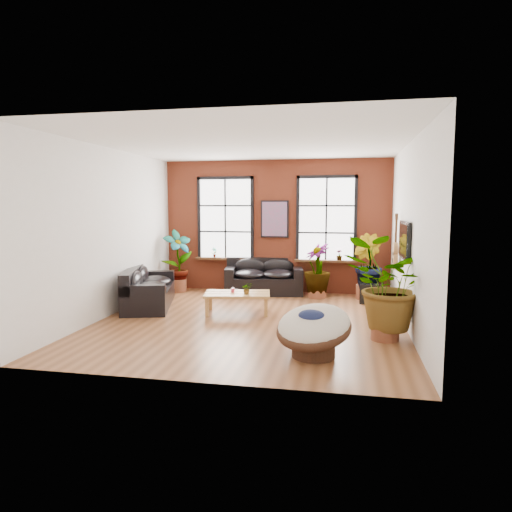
{
  "coord_description": "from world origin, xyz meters",
  "views": [
    {
      "loc": [
        1.82,
        -8.76,
        2.32
      ],
      "look_at": [
        0.0,
        0.6,
        1.25
      ],
      "focal_mm": 32.0,
      "sensor_mm": 36.0,
      "label": 1
    }
  ],
  "objects_px": {
    "sofa_left": "(147,289)",
    "sofa_back": "(264,278)",
    "coffee_table": "(237,295)",
    "papasan_chair": "(314,328)"
  },
  "relations": [
    {
      "from": "sofa_back",
      "to": "sofa_left",
      "type": "distance_m",
      "value": 3.14
    },
    {
      "from": "coffee_table",
      "to": "papasan_chair",
      "type": "xyz_separation_m",
      "value": [
        1.8,
        -2.53,
        0.05
      ]
    },
    {
      "from": "sofa_left",
      "to": "coffee_table",
      "type": "distance_m",
      "value": 2.22
    },
    {
      "from": "sofa_left",
      "to": "coffee_table",
      "type": "xyz_separation_m",
      "value": [
        2.2,
        -0.28,
        -0.01
      ]
    },
    {
      "from": "sofa_left",
      "to": "papasan_chair",
      "type": "relative_size",
      "value": 1.6
    },
    {
      "from": "coffee_table",
      "to": "papasan_chair",
      "type": "height_order",
      "value": "papasan_chair"
    },
    {
      "from": "papasan_chair",
      "to": "coffee_table",
      "type": "bearing_deg",
      "value": 148.15
    },
    {
      "from": "sofa_back",
      "to": "papasan_chair",
      "type": "distance_m",
      "value": 5.13
    },
    {
      "from": "sofa_left",
      "to": "sofa_back",
      "type": "bearing_deg",
      "value": -65.32
    },
    {
      "from": "sofa_back",
      "to": "coffee_table",
      "type": "distance_m",
      "value": 2.34
    }
  ]
}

